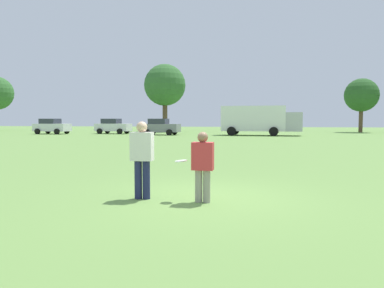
# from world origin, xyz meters

# --- Properties ---
(ground_plane) EXTENTS (151.44, 151.44, 0.00)m
(ground_plane) POSITION_xyz_m (0.00, 0.00, 0.00)
(ground_plane) COLOR #6B9347
(player_thrower) EXTENTS (0.49, 0.29, 1.73)m
(player_thrower) POSITION_xyz_m (-1.37, -0.35, 0.98)
(player_thrower) COLOR #1E234C
(player_thrower) RESTS_ON ground
(player_defender) EXTENTS (0.46, 0.28, 1.51)m
(player_defender) POSITION_xyz_m (0.01, -0.46, 0.85)
(player_defender) COLOR gray
(player_defender) RESTS_ON ground
(frisbee) EXTENTS (0.27, 0.27, 0.06)m
(frisbee) POSITION_xyz_m (-0.48, -0.37, 0.87)
(frisbee) COLOR white
(parked_car_near_left) EXTENTS (4.32, 2.45, 1.82)m
(parked_car_near_left) POSITION_xyz_m (-23.09, 32.38, 0.92)
(parked_car_near_left) COLOR silver
(parked_car_near_left) RESTS_ON ground
(parked_car_mid_left) EXTENTS (4.32, 2.45, 1.82)m
(parked_car_mid_left) POSITION_xyz_m (-16.17, 34.29, 0.92)
(parked_car_mid_left) COLOR silver
(parked_car_mid_left) RESTS_ON ground
(parked_car_center) EXTENTS (4.32, 2.45, 1.82)m
(parked_car_center) POSITION_xyz_m (-9.66, 32.14, 0.92)
(parked_car_center) COLOR slate
(parked_car_center) RESTS_ON ground
(box_truck) EXTENTS (8.66, 3.41, 3.18)m
(box_truck) POSITION_xyz_m (1.28, 32.74, 1.75)
(box_truck) COLOR white
(box_truck) RESTS_ON ground
(tree_west_maple) EXTENTS (5.80, 5.80, 9.42)m
(tree_west_maple) POSITION_xyz_m (-11.77, 42.57, 6.48)
(tree_west_maple) COLOR brown
(tree_west_maple) RESTS_ON ground
(tree_center_elm) EXTENTS (4.40, 4.40, 7.15)m
(tree_center_elm) POSITION_xyz_m (14.62, 44.49, 4.92)
(tree_center_elm) COLOR brown
(tree_center_elm) RESTS_ON ground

